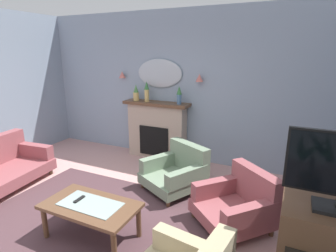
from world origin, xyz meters
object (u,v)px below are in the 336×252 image
(wall_mirror, at_px, (159,73))
(coffee_table, at_px, (91,208))
(mantel_vase_centre, at_px, (136,93))
(armchair_near_fireplace, at_px, (177,171))
(armchair_in_corner, at_px, (238,203))
(tv_remote, at_px, (79,199))
(mantel_vase_right, at_px, (179,95))
(wall_sconce_left, at_px, (122,75))
(fireplace, at_px, (157,130))
(wall_sconce_right, at_px, (199,78))
(mantel_vase_left, at_px, (147,91))

(wall_mirror, bearing_deg, coffee_table, -79.78)
(mantel_vase_centre, bearing_deg, armchair_near_fireplace, -37.36)
(armchair_in_corner, height_order, armchair_near_fireplace, same)
(mantel_vase_centre, xyz_separation_m, tv_remote, (0.77, -2.55, -0.86))
(mantel_vase_right, relative_size, tv_remote, 2.17)
(mantel_vase_right, relative_size, coffee_table, 0.32)
(armchair_in_corner, bearing_deg, wall_sconce_left, 149.01)
(coffee_table, bearing_deg, wall_sconce_left, 116.58)
(fireplace, height_order, tv_remote, fireplace)
(wall_mirror, bearing_deg, wall_sconce_left, -176.63)
(fireplace, relative_size, mantel_vase_centre, 4.15)
(armchair_in_corner, bearing_deg, armchair_near_fireplace, 153.29)
(tv_remote, distance_m, armchair_near_fireplace, 1.63)
(fireplace, bearing_deg, wall_sconce_right, 6.16)
(wall_sconce_left, bearing_deg, armchair_in_corner, -30.99)
(wall_sconce_left, bearing_deg, fireplace, -6.16)
(armchair_in_corner, bearing_deg, tv_remote, -149.69)
(coffee_table, bearing_deg, mantel_vase_right, 89.84)
(fireplace, xyz_separation_m, mantel_vase_right, (0.50, -0.03, 0.77))
(wall_sconce_left, bearing_deg, wall_mirror, 3.37)
(wall_mirror, height_order, coffee_table, wall_mirror)
(mantel_vase_centre, xyz_separation_m, armchair_in_corner, (2.43, -1.58, -1.01))
(coffee_table, bearing_deg, wall_sconce_right, 82.42)
(mantel_vase_right, bearing_deg, armchair_in_corner, -46.83)
(fireplace, height_order, wall_sconce_right, wall_sconce_right)
(mantel_vase_centre, height_order, tv_remote, mantel_vase_centre)
(mantel_vase_centre, xyz_separation_m, armchair_near_fireplace, (1.37, -1.05, -1.01))
(wall_mirror, height_order, wall_sconce_right, wall_mirror)
(mantel_vase_centre, relative_size, wall_sconce_left, 2.34)
(wall_mirror, bearing_deg, tv_remote, -83.29)
(wall_mirror, bearing_deg, armchair_near_fireplace, -52.86)
(mantel_vase_right, distance_m, armchair_near_fireplace, 1.54)
(tv_remote, distance_m, armchair_in_corner, 1.93)
(mantel_vase_right, height_order, tv_remote, mantel_vase_right)
(wall_mirror, relative_size, armchair_near_fireplace, 0.87)
(armchair_near_fireplace, bearing_deg, mantel_vase_left, 136.97)
(mantel_vase_right, bearing_deg, wall_sconce_left, 174.92)
(mantel_vase_left, distance_m, wall_sconce_left, 0.72)
(wall_sconce_left, distance_m, tv_remote, 3.16)
(wall_sconce_right, distance_m, armchair_near_fireplace, 1.79)
(mantel_vase_centre, height_order, coffee_table, mantel_vase_centre)
(wall_sconce_right, xyz_separation_m, coffee_table, (-0.36, -2.68, -1.28))
(mantel_vase_left, relative_size, armchair_in_corner, 0.35)
(mantel_vase_centre, height_order, wall_mirror, wall_mirror)
(mantel_vase_centre, distance_m, armchair_in_corner, 3.07)
(mantel_vase_left, relative_size, coffee_table, 0.36)
(wall_sconce_left, xyz_separation_m, tv_remote, (1.17, -2.67, -1.21))
(armchair_near_fireplace, bearing_deg, armchair_in_corner, -26.71)
(armchair_in_corner, relative_size, armchair_near_fireplace, 1.04)
(tv_remote, bearing_deg, wall_sconce_right, 78.80)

